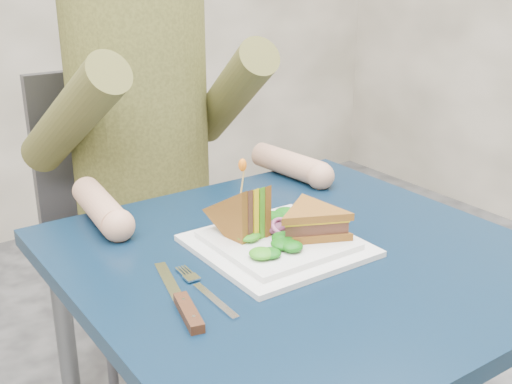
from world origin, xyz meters
TOP-DOWN VIEW (x-y plane):
  - table at (0.00, 0.00)m, footprint 0.75×0.75m
  - chair at (0.00, 0.71)m, footprint 0.42×0.40m
  - diner at (-0.00, 0.60)m, footprint 0.54×0.59m
  - plate at (-0.02, 0.04)m, footprint 0.26×0.26m
  - sandwich_flat at (0.03, 0.01)m, footprint 0.19×0.19m
  - sandwich_upright at (-0.07, 0.08)m, footprint 0.08×0.14m
  - fork at (-0.20, -0.03)m, footprint 0.02×0.18m
  - knife at (-0.25, -0.05)m, footprint 0.07×0.22m
  - toothpick at (-0.07, 0.08)m, footprint 0.01×0.01m
  - toothpick_frill at (-0.07, 0.08)m, footprint 0.01×0.01m
  - lettuce_spill at (-0.02, 0.05)m, footprint 0.15×0.13m
  - onion_ring at (-0.01, 0.04)m, footprint 0.04×0.04m

SIDE VIEW (x-z plane):
  - chair at x=0.00m, z-range 0.08..1.01m
  - table at x=0.00m, z-range 0.29..1.02m
  - fork at x=-0.20m, z-range 0.73..0.74m
  - knife at x=-0.25m, z-range 0.73..0.74m
  - plate at x=-0.02m, z-range 0.73..0.75m
  - lettuce_spill at x=-0.02m, z-range 0.75..0.77m
  - onion_ring at x=-0.01m, z-range 0.75..0.78m
  - sandwich_flat at x=0.03m, z-range 0.75..0.80m
  - sandwich_upright at x=-0.07m, z-range 0.72..0.85m
  - toothpick at x=-0.07m, z-range 0.82..0.88m
  - toothpick_frill at x=-0.07m, z-range 0.87..0.89m
  - diner at x=0.00m, z-range 0.54..1.29m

